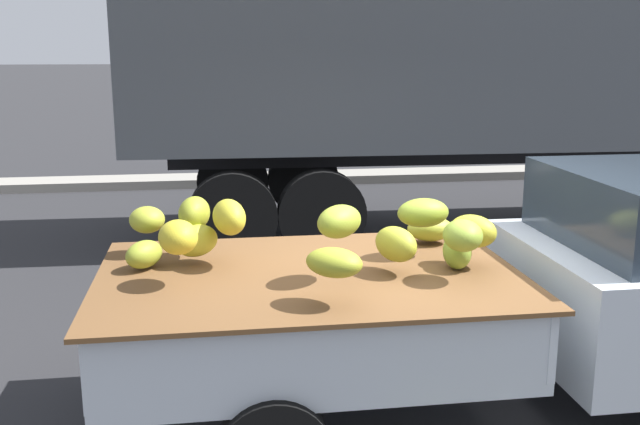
# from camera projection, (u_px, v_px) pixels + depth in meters

# --- Properties ---
(ground) EXTENTS (220.00, 220.00, 0.00)m
(ground) POSITION_uv_depth(u_px,v_px,m) (419.00, 399.00, 5.34)
(ground) COLOR #28282B
(curb_strip) EXTENTS (80.00, 0.80, 0.16)m
(curb_strip) POSITION_uv_depth(u_px,v_px,m) (290.00, 178.00, 13.88)
(curb_strip) COLOR gray
(curb_strip) RESTS_ON ground
(pickup_truck) EXTENTS (4.89, 1.92, 1.70)m
(pickup_truck) POSITION_uv_depth(u_px,v_px,m) (579.00, 287.00, 5.09)
(pickup_truck) COLOR silver
(pickup_truck) RESTS_ON ground
(semi_trailer) EXTENTS (12.07, 2.93, 3.95)m
(semi_trailer) POSITION_uv_depth(u_px,v_px,m) (566.00, 46.00, 9.99)
(semi_trailer) COLOR #4C5156
(semi_trailer) RESTS_ON ground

